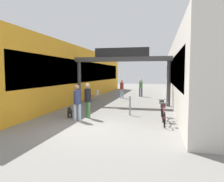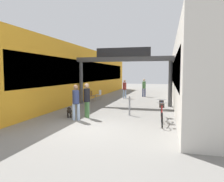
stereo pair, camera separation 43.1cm
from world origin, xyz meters
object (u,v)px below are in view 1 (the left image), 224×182
at_px(pedestrian_with_dog, 77,100).
at_px(cafe_chair_wood_nearer, 90,95).
at_px(pedestrian_companion, 88,98).
at_px(pedestrian_carrying_crate, 122,88).
at_px(bicycle_blue_second, 162,110).
at_px(bicycle_red_nearest, 164,115).
at_px(cafe_chair_aluminium_farther, 97,94).
at_px(bollard_post_metal, 130,105).
at_px(dog_on_leash, 70,111).
at_px(pedestrian_elderly_walking, 141,86).

distance_m(pedestrian_with_dog, cafe_chair_wood_nearer, 7.29).
height_order(pedestrian_companion, pedestrian_carrying_crate, pedestrian_companion).
xyz_separation_m(pedestrian_companion, bicycle_blue_second, (3.82, 0.68, -0.61)).
bearing_deg(bicycle_red_nearest, cafe_chair_aluminium_farther, 125.02).
relative_size(bollard_post_metal, cafe_chair_wood_nearer, 1.22).
bearing_deg(pedestrian_companion, bollard_post_metal, 30.16).
distance_m(pedestrian_companion, dog_on_leash, 1.25).
relative_size(pedestrian_companion, bicycle_red_nearest, 1.07).
distance_m(pedestrian_carrying_crate, bicycle_blue_second, 9.43).
xyz_separation_m(pedestrian_elderly_walking, dog_on_leash, (-2.80, -11.20, -0.72)).
bearing_deg(bicycle_red_nearest, bicycle_blue_second, 92.46).
bearing_deg(dog_on_leash, pedestrian_carrying_crate, 82.85).
bearing_deg(bicycle_blue_second, pedestrian_with_dog, -161.50).
distance_m(dog_on_leash, bicycle_blue_second, 4.88).
bearing_deg(pedestrian_elderly_walking, cafe_chair_aluminium_farther, -132.68).
xyz_separation_m(cafe_chair_wood_nearer, cafe_chair_aluminium_farther, (0.26, 1.00, 0.00)).
xyz_separation_m(bicycle_blue_second, cafe_chair_wood_nearer, (-5.79, 5.71, 0.10)).
bearing_deg(pedestrian_companion, bicycle_red_nearest, -8.57).
distance_m(bollard_post_metal, cafe_chair_wood_nearer, 6.57).
bearing_deg(dog_on_leash, bicycle_red_nearest, -6.54).
relative_size(pedestrian_with_dog, bicycle_blue_second, 1.05).
bearing_deg(dog_on_leash, pedestrian_with_dog, -44.19).
height_order(pedestrian_carrying_crate, pedestrian_elderly_walking, pedestrian_elderly_walking).
xyz_separation_m(pedestrian_carrying_crate, pedestrian_elderly_walking, (1.62, 1.82, 0.03)).
height_order(pedestrian_companion, bollard_post_metal, pedestrian_companion).
relative_size(bicycle_red_nearest, bicycle_blue_second, 1.00).
bearing_deg(pedestrian_with_dog, pedestrian_companion, 66.20).
xyz_separation_m(bollard_post_metal, cafe_chair_aluminium_farther, (-3.78, 6.19, -0.01)).
bearing_deg(cafe_chair_wood_nearer, pedestrian_carrying_crate, 54.33).
height_order(pedestrian_elderly_walking, bicycle_blue_second, pedestrian_elderly_walking).
relative_size(pedestrian_companion, bicycle_blue_second, 1.07).
bearing_deg(cafe_chair_aluminium_farther, bicycle_red_nearest, -54.98).
bearing_deg(pedestrian_companion, dog_on_leash, -178.65).
distance_m(pedestrian_elderly_walking, cafe_chair_aluminium_farther, 5.18).
bearing_deg(bicycle_blue_second, dog_on_leash, -171.73).
xyz_separation_m(pedestrian_elderly_walking, bollard_post_metal, (0.28, -9.98, -0.48)).
relative_size(bicycle_blue_second, bollard_post_metal, 1.55).
bearing_deg(bollard_post_metal, pedestrian_carrying_crate, 103.11).
xyz_separation_m(bicycle_red_nearest, cafe_chair_wood_nearer, (-5.84, 6.97, 0.10)).
bearing_deg(pedestrian_companion, bicycle_blue_second, 10.07).
xyz_separation_m(pedestrian_with_dog, bollard_post_metal, (2.38, 1.90, -0.47)).
bearing_deg(pedestrian_with_dog, dog_on_leash, 135.81).
bearing_deg(pedestrian_companion, pedestrian_with_dog, -113.80).
relative_size(dog_on_leash, cafe_chair_wood_nearer, 0.80).
bearing_deg(pedestrian_companion, cafe_chair_aluminium_farther, 103.03).
bearing_deg(bollard_post_metal, bicycle_blue_second, -16.57).
xyz_separation_m(pedestrian_companion, dog_on_leash, (-1.01, -0.02, -0.74)).
relative_size(cafe_chair_wood_nearer, cafe_chair_aluminium_farther, 1.00).
bearing_deg(cafe_chair_wood_nearer, cafe_chair_aluminium_farther, 75.62).
relative_size(pedestrian_elderly_walking, cafe_chair_wood_nearer, 2.01).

